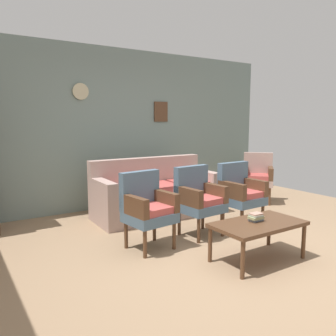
% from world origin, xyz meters
% --- Properties ---
extents(ground_plane, '(7.68, 7.68, 0.00)m').
position_xyz_m(ground_plane, '(0.00, 0.00, 0.00)').
color(ground_plane, '#997A5B').
extents(wall_back_with_decor, '(6.40, 0.09, 2.70)m').
position_xyz_m(wall_back_with_decor, '(0.00, 2.63, 1.35)').
color(wall_back_with_decor, gray).
rests_on(wall_back_with_decor, ground).
extents(floral_couch, '(1.96, 0.84, 0.90)m').
position_xyz_m(floral_couch, '(0.25, 1.72, 0.33)').
color(floral_couch, tan).
rests_on(floral_couch, ground).
extents(armchair_row_middle, '(0.57, 0.55, 0.90)m').
position_xyz_m(armchair_row_middle, '(-0.53, 0.58, 0.50)').
color(armchair_row_middle, slate).
rests_on(armchair_row_middle, ground).
extents(armchair_near_cabinet, '(0.55, 0.53, 0.90)m').
position_xyz_m(armchair_near_cabinet, '(0.26, 0.62, 0.50)').
color(armchair_near_cabinet, slate).
rests_on(armchair_near_cabinet, ground).
extents(armchair_by_doorway, '(0.54, 0.51, 0.90)m').
position_xyz_m(armchair_by_doorway, '(1.00, 0.61, 0.50)').
color(armchair_by_doorway, slate).
rests_on(armchair_by_doorway, ground).
extents(wingback_chair_by_fireplace, '(0.71, 0.71, 0.90)m').
position_xyz_m(wingback_chair_by_fireplace, '(2.31, 1.49, 0.50)').
color(wingback_chair_by_fireplace, tan).
rests_on(wingback_chair_by_fireplace, ground).
extents(coffee_table, '(1.00, 0.56, 0.42)m').
position_xyz_m(coffee_table, '(0.28, -0.38, 0.38)').
color(coffee_table, brown).
rests_on(coffee_table, ground).
extents(book_stack_on_table, '(0.17, 0.11, 0.09)m').
position_xyz_m(book_stack_on_table, '(0.29, -0.34, 0.46)').
color(book_stack_on_table, slate).
rests_on(book_stack_on_table, coffee_table).
extents(floor_vase_by_wall, '(0.23, 0.23, 0.62)m').
position_xyz_m(floor_vase_by_wall, '(2.85, 2.15, 0.31)').
color(floor_vase_by_wall, '#686C46').
rests_on(floor_vase_by_wall, ground).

